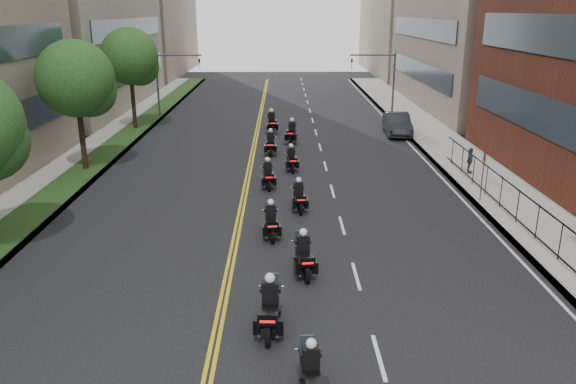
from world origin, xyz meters
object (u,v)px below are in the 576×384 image
motorcycle_2 (270,309)px  motorcycle_4 (271,222)px  motorcycle_7 (291,160)px  pedestrian_c (470,160)px  motorcycle_9 (292,133)px  motorcycle_10 (272,123)px  motorcycle_8 (271,144)px  motorcycle_3 (304,257)px  motorcycle_1 (312,375)px  motorcycle_6 (268,176)px  motorcycle_5 (299,197)px  parked_sedan (397,124)px

motorcycle_2 → motorcycle_4: (-0.09, 7.35, -0.07)m
motorcycle_7 → pedestrian_c: bearing=-12.6°
motorcycle_9 → motorcycle_10: size_ratio=0.96×
motorcycle_7 → motorcycle_9: bearing=83.1°
pedestrian_c → motorcycle_8: bearing=78.4°
motorcycle_3 → motorcycle_4: motorcycle_3 is taller
motorcycle_8 → motorcycle_1: bearing=-86.7°
motorcycle_9 → motorcycle_8: bearing=-105.5°
motorcycle_3 → motorcycle_8: 17.79m
motorcycle_9 → motorcycle_3: bearing=-82.0°
pedestrian_c → motorcycle_6: bearing=112.6°
motorcycle_8 → motorcycle_5: bearing=-81.9°
motorcycle_3 → motorcycle_6: 10.60m
motorcycle_4 → pedestrian_c: 14.54m
motorcycle_7 → pedestrian_c: pedestrian_c is taller
motorcycle_4 → parked_sedan: size_ratio=0.45×
motorcycle_9 → parked_sedan: bearing=26.5°
motorcycle_6 → motorcycle_2: bearing=-94.5°
motorcycle_2 → motorcycle_8: (-0.38, 21.55, -0.04)m
motorcycle_5 → motorcycle_1: bearing=-95.3°
motorcycle_10 → motorcycle_1: bearing=-93.2°
pedestrian_c → motorcycle_3: bearing=153.5°
motorcycle_5 → parked_sedan: 18.84m
motorcycle_5 → pedestrian_c: bearing=24.9°
motorcycle_1 → motorcycle_6: 17.41m
motorcycle_1 → pedestrian_c: (10.16, 19.48, 0.29)m
motorcycle_5 → pedestrian_c: (10.06, 5.76, 0.28)m
motorcycle_3 → motorcycle_8: motorcycle_8 is taller
motorcycle_1 → motorcycle_9: size_ratio=0.87×
motorcycle_2 → motorcycle_10: size_ratio=0.97×
motorcycle_3 → motorcycle_5: 6.86m
motorcycle_2 → motorcycle_4: motorcycle_2 is taller
motorcycle_2 → motorcycle_9: 24.98m
motorcycle_5 → pedestrian_c: size_ratio=1.43×
motorcycle_2 → motorcycle_10: 28.57m
parked_sedan → pedestrian_c: bearing=-77.0°
motorcycle_2 → motorcycle_9: (1.09, 24.96, -0.01)m
parked_sedan → pedestrian_c: pedestrian_c is taller
motorcycle_1 → parked_sedan: bearing=69.4°
parked_sedan → motorcycle_7: bearing=-126.7°
motorcycle_4 → motorcycle_10: motorcycle_10 is taller
motorcycle_5 → motorcycle_8: size_ratio=0.92×
parked_sedan → motorcycle_4: bearing=-111.7°
motorcycle_8 → motorcycle_9: size_ratio=0.96×
motorcycle_7 → pedestrian_c: 10.39m
motorcycle_1 → motorcycle_9: (0.00, 27.99, 0.09)m
motorcycle_10 → parked_sedan: 9.72m
motorcycle_2 → motorcycle_4: bearing=93.3°
motorcycle_3 → motorcycle_10: motorcycle_10 is taller
motorcycle_2 → parked_sedan: motorcycle_2 is taller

